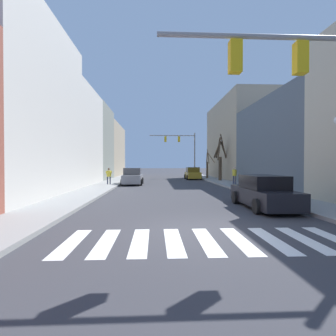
# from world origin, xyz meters

# --- Properties ---
(ground_plane) EXTENTS (240.00, 240.00, 0.00)m
(ground_plane) POSITION_xyz_m (0.00, 0.00, 0.00)
(ground_plane) COLOR #38383D
(sidewalk_left) EXTENTS (2.48, 90.00, 0.15)m
(sidewalk_left) POSITION_xyz_m (-6.04, 0.00, 0.07)
(sidewalk_left) COLOR gray
(sidewalk_left) RESTS_ON ground_plane
(building_row_left) EXTENTS (6.00, 49.51, 10.78)m
(building_row_left) POSITION_xyz_m (-10.28, 18.76, 4.62)
(building_row_left) COLOR #934C3D
(building_row_left) RESTS_ON ground_plane
(building_row_right) EXTENTS (6.00, 41.42, 10.61)m
(building_row_right) POSITION_xyz_m (10.28, 15.68, 4.65)
(building_row_right) COLOR #BCB299
(building_row_right) RESTS_ON ground_plane
(crosswalk_stripes) EXTENTS (7.65, 2.60, 0.01)m
(crosswalk_stripes) POSITION_xyz_m (-0.00, -1.03, 0.00)
(crosswalk_stripes) COLOR white
(crosswalk_stripes) RESTS_ON ground_plane
(traffic_signal_near) EXTENTS (5.98, 0.28, 5.85)m
(traffic_signal_near) POSITION_xyz_m (2.83, -1.17, 4.22)
(traffic_signal_near) COLOR gray
(traffic_signal_near) RESTS_ON ground_plane
(traffic_signal_far) EXTENTS (6.86, 0.28, 6.74)m
(traffic_signal_far) POSITION_xyz_m (2.63, 31.13, 4.88)
(traffic_signal_far) COLOR gray
(traffic_signal_far) RESTS_ON ground_plane
(car_parked_left_mid) EXTENTS (2.04, 4.20, 1.68)m
(car_parked_left_mid) POSITION_xyz_m (-3.66, 18.43, 0.78)
(car_parked_left_mid) COLOR gray
(car_parked_left_mid) RESTS_ON ground_plane
(car_parked_right_near) EXTENTS (1.97, 4.73, 1.54)m
(car_parked_right_near) POSITION_xyz_m (3.69, 4.04, 0.73)
(car_parked_right_near) COLOR black
(car_parked_right_near) RESTS_ON ground_plane
(car_parked_right_far) EXTENTS (1.98, 4.22, 1.64)m
(car_parked_right_far) POSITION_xyz_m (3.68, 27.22, 0.76)
(car_parked_right_far) COLOR #A38423
(car_parked_right_far) RESTS_ON ground_plane
(pedestrian_on_right_sidewalk) EXTENTS (0.66, 0.28, 1.55)m
(pedestrian_on_right_sidewalk) POSITION_xyz_m (-5.78, 16.99, 1.06)
(pedestrian_on_right_sidewalk) COLOR #282D47
(pedestrian_on_right_sidewalk) RESTS_ON sidewalk_left
(pedestrian_on_left_sidewalk) EXTENTS (0.33, 0.69, 1.64)m
(pedestrian_on_left_sidewalk) POSITION_xyz_m (6.26, 16.89, 1.12)
(pedestrian_on_left_sidewalk) COLOR #282D47
(pedestrian_on_left_sidewalk) RESTS_ON sidewalk_right
(street_tree_left_near) EXTENTS (1.78, 2.41, 5.50)m
(street_tree_left_near) POSITION_xyz_m (6.33, 22.73, 2.65)
(street_tree_left_near) COLOR #473828
(street_tree_left_near) RESTS_ON sidewalk_right
(street_tree_left_mid) EXTENTS (1.25, 1.62, 3.98)m
(street_tree_left_mid) POSITION_xyz_m (5.89, 27.99, 1.79)
(street_tree_left_mid) COLOR brown
(street_tree_left_mid) RESTS_ON sidewalk_right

